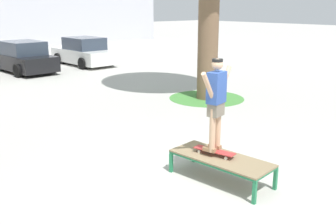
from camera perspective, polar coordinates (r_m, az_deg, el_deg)
name	(u,v)px	position (r m, az deg, el deg)	size (l,w,h in m)	color
ground_plane	(193,183)	(7.17, 3.67, -10.42)	(120.00, 120.00, 0.00)	#B7B5AD
skate_box	(221,159)	(7.16, 7.86, -6.97)	(0.97, 1.97, 0.46)	#237A4C
skateboard	(214,151)	(7.19, 6.88, -5.76)	(0.38, 0.82, 0.09)	#B23333
skater	(216,99)	(6.90, 7.13, 1.97)	(0.99, 0.36, 1.69)	tan
grass_patch_near_right	(206,98)	(13.58, 5.72, 2.07)	(2.62, 2.62, 0.01)	#47893D
car_black	(23,58)	(20.16, -20.70, 7.51)	(2.15, 4.31, 1.50)	black
car_white	(84,52)	(21.68, -12.37, 8.63)	(2.06, 4.27, 1.50)	silver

